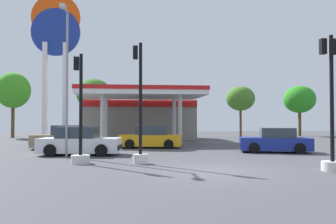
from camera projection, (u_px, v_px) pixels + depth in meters
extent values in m
plane|color=#47474C|center=(212.00, 171.00, 12.40)|extent=(90.00, 90.00, 0.00)
cube|color=gray|center=(139.00, 120.00, 33.99)|extent=(10.59, 5.30, 3.73)
cube|color=red|center=(140.00, 103.00, 31.35)|extent=(10.59, 0.12, 0.60)
cube|color=white|center=(141.00, 95.00, 27.86)|extent=(9.78, 6.53, 0.35)
cube|color=red|center=(141.00, 91.00, 27.87)|extent=(9.88, 6.63, 0.30)
cylinder|color=silver|center=(102.00, 120.00, 25.72)|extent=(0.32, 0.32, 3.74)
cylinder|color=silver|center=(180.00, 120.00, 26.34)|extent=(0.32, 0.32, 3.74)
cylinder|color=silver|center=(106.00, 120.00, 29.29)|extent=(0.32, 0.32, 3.74)
cylinder|color=silver|center=(174.00, 120.00, 29.91)|extent=(0.32, 0.32, 3.74)
cube|color=#4C4C51|center=(141.00, 136.00, 27.78)|extent=(0.90, 0.60, 1.10)
cube|color=white|center=(45.00, 92.00, 29.72)|extent=(0.40, 0.56, 8.61)
cube|color=white|center=(65.00, 92.00, 29.91)|extent=(0.40, 0.56, 8.61)
cylinder|color=navy|center=(56.00, 32.00, 29.95)|extent=(4.19, 0.22, 4.19)
cylinder|color=#EA4C0C|center=(56.00, 18.00, 30.00)|extent=(4.19, 0.22, 4.19)
cube|color=white|center=(56.00, 25.00, 30.02)|extent=(3.85, 0.08, 0.75)
cylinder|color=black|center=(108.00, 148.00, 18.95)|extent=(0.65, 0.29, 0.63)
cylinder|color=black|center=(101.00, 150.00, 17.24)|extent=(0.65, 0.29, 0.63)
cylinder|color=black|center=(61.00, 148.00, 18.96)|extent=(0.65, 0.29, 0.63)
cylinder|color=black|center=(50.00, 150.00, 17.26)|extent=(0.65, 0.29, 0.63)
cube|color=silver|center=(80.00, 145.00, 18.11)|extent=(4.33, 2.19, 0.75)
cube|color=#2D3842|center=(78.00, 133.00, 18.12)|extent=(2.14, 1.76, 0.63)
cube|color=black|center=(119.00, 147.00, 18.09)|extent=(0.30, 1.66, 0.24)
cylinder|color=black|center=(130.00, 144.00, 22.10)|extent=(0.65, 0.32, 0.62)
cylinder|color=black|center=(134.00, 142.00, 23.75)|extent=(0.65, 0.32, 0.62)
cylinder|color=black|center=(169.00, 144.00, 21.91)|extent=(0.65, 0.32, 0.62)
cylinder|color=black|center=(170.00, 143.00, 23.57)|extent=(0.65, 0.32, 0.62)
cube|color=orange|center=(151.00, 140.00, 22.84)|extent=(4.29, 2.39, 0.73)
cube|color=#2D3842|center=(153.00, 131.00, 22.84)|extent=(2.17, 1.83, 0.62)
cube|color=black|center=(121.00, 142.00, 22.98)|extent=(0.40, 1.61, 0.23)
cylinder|color=black|center=(42.00, 145.00, 21.14)|extent=(0.67, 0.30, 0.64)
cylinder|color=black|center=(46.00, 143.00, 22.81)|extent=(0.67, 0.30, 0.64)
cylinder|color=black|center=(86.00, 144.00, 21.76)|extent=(0.67, 0.30, 0.64)
cylinder|color=black|center=(86.00, 142.00, 23.43)|extent=(0.67, 0.30, 0.64)
cube|color=#8C7556|center=(65.00, 140.00, 22.29)|extent=(4.41, 2.31, 0.76)
cube|color=#2D3842|center=(68.00, 130.00, 22.34)|extent=(2.20, 1.82, 0.64)
cube|color=black|center=(31.00, 143.00, 21.80)|extent=(0.34, 1.68, 0.24)
cylinder|color=black|center=(254.00, 148.00, 19.05)|extent=(0.63, 0.36, 0.60)
cylinder|color=black|center=(252.00, 146.00, 20.62)|extent=(0.63, 0.36, 0.60)
cylinder|color=black|center=(300.00, 149.00, 18.65)|extent=(0.63, 0.36, 0.60)
cylinder|color=black|center=(294.00, 146.00, 20.23)|extent=(0.63, 0.36, 0.60)
cube|color=navy|center=(275.00, 144.00, 19.64)|extent=(4.20, 2.62, 0.71)
cube|color=#2D3842|center=(277.00, 133.00, 19.63)|extent=(2.18, 1.90, 0.60)
cube|color=black|center=(241.00, 145.00, 19.95)|extent=(0.52, 1.53, 0.22)
cylinder|color=silver|center=(80.00, 159.00, 14.46)|extent=(0.79, 0.79, 0.36)
cylinder|color=black|center=(81.00, 104.00, 14.52)|extent=(0.14, 0.14, 4.29)
cube|color=black|center=(76.00, 63.00, 14.70)|extent=(0.21, 0.20, 0.57)
sphere|color=red|center=(77.00, 60.00, 14.83)|extent=(0.15, 0.15, 0.15)
sphere|color=#D89E0C|center=(77.00, 64.00, 14.82)|extent=(0.15, 0.15, 0.15)
sphere|color=green|center=(77.00, 68.00, 14.82)|extent=(0.15, 0.15, 0.15)
cylinder|color=silver|center=(140.00, 159.00, 14.48)|extent=(0.62, 0.62, 0.40)
cylinder|color=black|center=(141.00, 98.00, 14.54)|extent=(0.14, 0.14, 4.73)
cube|color=black|center=(135.00, 52.00, 14.73)|extent=(0.21, 0.20, 0.57)
sphere|color=red|center=(135.00, 49.00, 14.86)|extent=(0.15, 0.15, 0.15)
sphere|color=#D89E0C|center=(135.00, 53.00, 14.85)|extent=(0.15, 0.15, 0.15)
sphere|color=green|center=(135.00, 57.00, 14.85)|extent=(0.15, 0.15, 0.15)
cylinder|color=silver|center=(333.00, 166.00, 12.39)|extent=(0.77, 0.77, 0.34)
cylinder|color=black|center=(332.00, 98.00, 12.45)|extent=(0.14, 0.14, 4.59)
cube|color=black|center=(323.00, 46.00, 12.63)|extent=(0.21, 0.20, 0.57)
sphere|color=red|center=(321.00, 42.00, 12.76)|extent=(0.15, 0.15, 0.15)
sphere|color=#D89E0C|center=(321.00, 47.00, 12.75)|extent=(0.15, 0.15, 0.15)
sphere|color=green|center=(321.00, 52.00, 12.75)|extent=(0.15, 0.15, 0.15)
cube|color=black|center=(334.00, 47.00, 12.68)|extent=(0.21, 0.20, 0.57)
sphere|color=red|center=(332.00, 43.00, 12.81)|extent=(0.15, 0.15, 0.15)
sphere|color=#D89E0C|center=(332.00, 47.00, 12.80)|extent=(0.15, 0.15, 0.15)
sphere|color=green|center=(332.00, 52.00, 12.80)|extent=(0.15, 0.15, 0.15)
cylinder|color=brown|center=(13.00, 120.00, 36.52)|extent=(0.35, 0.35, 3.70)
ellipsoid|color=#3A9322|center=(13.00, 90.00, 36.60)|extent=(3.58, 3.58, 3.79)
cylinder|color=brown|center=(94.00, 122.00, 37.92)|extent=(0.27, 0.27, 3.33)
ellipsoid|color=#397328|center=(94.00, 94.00, 38.00)|extent=(3.83, 3.83, 3.38)
cylinder|color=brown|center=(154.00, 125.00, 36.95)|extent=(0.31, 0.31, 2.63)
ellipsoid|color=#238030|center=(154.00, 103.00, 37.01)|extent=(2.81, 2.81, 2.34)
cylinder|color=brown|center=(241.00, 123.00, 38.99)|extent=(0.27, 0.27, 3.11)
ellipsoid|color=#417725|center=(240.00, 98.00, 39.06)|extent=(3.26, 3.26, 2.78)
cylinder|color=brown|center=(300.00, 124.00, 40.28)|extent=(0.35, 0.35, 2.94)
ellipsoid|color=#2B8B20|center=(299.00, 99.00, 40.35)|extent=(3.67, 3.67, 3.19)
cylinder|color=gray|center=(67.00, 84.00, 17.33)|extent=(0.12, 0.12, 7.38)
cylinder|color=gray|center=(65.00, 9.00, 16.82)|extent=(0.09, 1.20, 0.09)
cube|color=beige|center=(63.00, 6.00, 16.22)|extent=(0.24, 0.44, 0.16)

